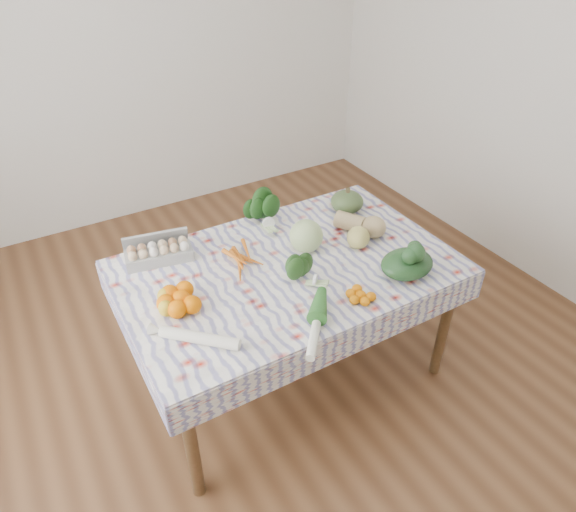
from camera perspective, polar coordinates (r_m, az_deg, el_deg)
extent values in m
plane|color=brown|center=(3.10, 0.00, -12.47)|extent=(4.50, 4.50, 0.00)
cube|color=white|center=(4.28, -16.63, 21.89)|extent=(4.00, 0.04, 2.80)
cube|color=brown|center=(2.61, 0.00, -1.62)|extent=(1.60, 1.00, 0.04)
cylinder|color=brown|center=(2.39, -10.69, -19.95)|extent=(0.06, 0.06, 0.71)
cylinder|color=brown|center=(2.97, 17.00, -7.41)|extent=(0.06, 0.06, 0.71)
cylinder|color=brown|center=(2.98, -16.94, -7.25)|extent=(0.06, 0.06, 0.71)
cylinder|color=brown|center=(3.46, 6.91, 0.92)|extent=(0.06, 0.06, 0.71)
cube|color=white|center=(2.59, 0.00, -1.16)|extent=(1.66, 1.06, 0.01)
cube|color=#9A9B97|center=(2.67, -14.14, 0.24)|extent=(0.35, 0.19, 0.09)
cube|color=orange|center=(2.58, -5.12, -0.70)|extent=(0.23, 0.21, 0.04)
ellipsoid|color=#173E12|center=(2.87, -2.52, 4.84)|extent=(0.21, 0.19, 0.16)
ellipsoid|color=#445A2F|center=(3.03, 6.57, 6.02)|extent=(0.20, 0.20, 0.13)
sphere|color=#A8C77D|center=(2.65, 2.03, 2.24)|extent=(0.18, 0.18, 0.18)
ellipsoid|color=tan|center=(2.84, 8.12, 3.71)|extent=(0.25, 0.30, 0.13)
cube|color=#F66E00|center=(2.36, -11.82, -4.68)|extent=(0.29, 0.29, 0.09)
ellipsoid|color=#234B1A|center=(2.44, 1.98, -2.20)|extent=(0.20, 0.20, 0.10)
cube|color=orange|center=(2.39, 8.11, -4.24)|extent=(0.20, 0.20, 0.05)
sphere|color=tan|center=(2.71, 7.81, 2.05)|extent=(0.15, 0.15, 0.12)
ellipsoid|color=#183518|center=(2.56, 13.08, -0.85)|extent=(0.32, 0.28, 0.12)
cylinder|color=white|center=(2.18, -9.79, -8.96)|extent=(0.30, 0.29, 0.05)
cylinder|color=white|center=(2.22, 3.16, -7.61)|extent=(0.29, 0.33, 0.04)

